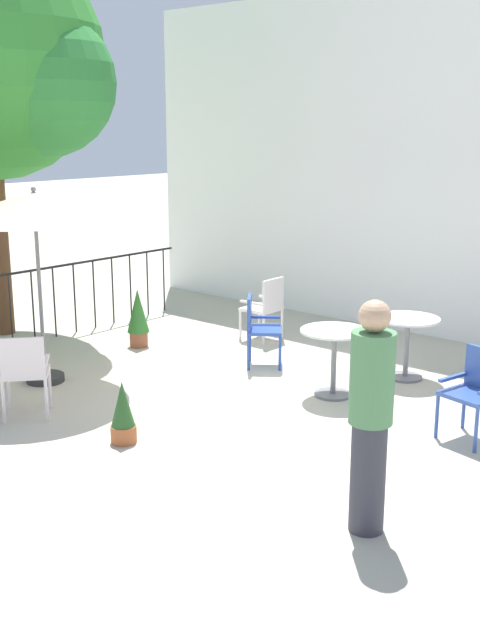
{
  "coord_description": "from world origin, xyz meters",
  "views": [
    {
      "loc": [
        5.52,
        -6.21,
        2.92
      ],
      "look_at": [
        0.0,
        0.21,
        0.8
      ],
      "focal_mm": 43.75,
      "sensor_mm": 36.0,
      "label": 1
    }
  ],
  "objects": [
    {
      "name": "ground_plane",
      "position": [
        0.0,
        0.0,
        0.0
      ],
      "size": [
        60.0,
        60.0,
        0.0
      ],
      "primitive_type": "plane",
      "color": "#B7B09C"
    },
    {
      "name": "villa_facade",
      "position": [
        0.0,
        3.82,
        2.4
      ],
      "size": [
        9.38,
        0.3,
        4.81
      ],
      "primitive_type": "cube",
      "color": "white",
      "rests_on": "ground"
    },
    {
      "name": "terrace_railing",
      "position": [
        -3.42,
        -0.0,
        0.68
      ],
      "size": [
        0.03,
        4.96,
        1.01
      ],
      "color": "black",
      "rests_on": "ground"
    },
    {
      "name": "patio_umbrella_0",
      "position": [
        -1.87,
        -1.12,
        2.03
      ],
      "size": [
        2.14,
        2.14,
        2.26
      ],
      "color": "#2D2D2D",
      "rests_on": "ground"
    },
    {
      "name": "cafe_table_0",
      "position": [
        1.27,
        1.74,
        0.52
      ],
      "size": [
        0.74,
        0.74,
        0.74
      ],
      "color": "white",
      "rests_on": "ground"
    },
    {
      "name": "cafe_table_1",
      "position": [
        0.96,
        0.67,
        0.53
      ],
      "size": [
        0.76,
        0.76,
        0.75
      ],
      "color": "silver",
      "rests_on": "ground"
    },
    {
      "name": "patio_chair_0",
      "position": [
        2.67,
        0.54,
        0.51
      ],
      "size": [
        0.57,
        0.54,
        0.87
      ],
      "color": "#33519D",
      "rests_on": "ground"
    },
    {
      "name": "patio_chair_1",
      "position": [
        -0.37,
        1.0,
        0.52
      ],
      "size": [
        0.59,
        0.59,
        0.88
      ],
      "color": "#28469D",
      "rests_on": "ground"
    },
    {
      "name": "patio_chair_2",
      "position": [
        -1.05,
        1.98,
        0.51
      ],
      "size": [
        0.46,
        0.48,
        0.88
      ],
      "color": "white",
      "rests_on": "ground"
    },
    {
      "name": "patio_chair_3",
      "position": [
        -1.04,
        -1.93,
        0.52
      ],
      "size": [
        0.62,
        0.63,
        0.88
      ],
      "color": "silver",
      "rests_on": "ground"
    },
    {
      "name": "potted_plant_0",
      "position": [
        -2.14,
        0.6,
        0.42
      ],
      "size": [
        0.3,
        0.3,
        0.8
      ],
      "color": "brown",
      "rests_on": "ground"
    },
    {
      "name": "potted_plant_2",
      "position": [
        0.2,
        -1.71,
        0.29
      ],
      "size": [
        0.25,
        0.25,
        0.61
      ],
      "color": "#A85831",
      "rests_on": "ground"
    },
    {
      "name": "standing_person",
      "position": [
        2.81,
        -1.63,
        0.91
      ],
      "size": [
        0.32,
        0.32,
        1.75
      ],
      "color": "#33333D",
      "rests_on": "ground"
    }
  ]
}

